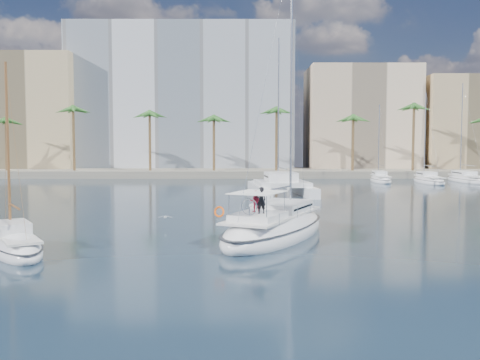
{
  "coord_description": "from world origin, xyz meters",
  "views": [
    {
      "loc": [
        -1.21,
        -32.45,
        5.86
      ],
      "look_at": [
        -1.12,
        1.5,
        3.48
      ],
      "focal_mm": 40.0,
      "sensor_mm": 36.0,
      "label": 1
    }
  ],
  "objects": [
    {
      "name": "seagull",
      "position": [
        -6.37,
        4.88,
        0.63
      ],
      "size": [
        1.0,
        0.43,
        0.18
      ],
      "color": "silver",
      "rests_on": "ground"
    },
    {
      "name": "moored_yacht_a",
      "position": [
        20.0,
        47.0,
        0.0
      ],
      "size": [
        3.37,
        9.52,
        11.9
      ],
      "primitive_type": null,
      "rotation": [
        0.0,
        0.0,
        -0.07
      ],
      "color": "white",
      "rests_on": "ground"
    },
    {
      "name": "quay",
      "position": [
        0.0,
        61.0,
        0.6
      ],
      "size": [
        120.0,
        14.0,
        1.2
      ],
      "primitive_type": "cube",
      "color": "gray",
      "rests_on": "ground"
    },
    {
      "name": "palm_centre",
      "position": [
        0.0,
        57.0,
        10.28
      ],
      "size": [
        3.6,
        3.6,
        12.3
      ],
      "color": "brown",
      "rests_on": "ground"
    },
    {
      "name": "small_sloop",
      "position": [
        -13.11,
        -4.3,
        0.41
      ],
      "size": [
        6.01,
        7.69,
        10.88
      ],
      "rotation": [
        0.0,
        0.0,
        0.55
      ],
      "color": "white",
      "rests_on": "ground"
    },
    {
      "name": "building_tan_right",
      "position": [
        42.0,
        68.0,
        9.0
      ],
      "size": [
        18.0,
        12.0,
        18.0
      ],
      "primitive_type": "cube",
      "color": "tan",
      "rests_on": "ground"
    },
    {
      "name": "building_beige",
      "position": [
        22.0,
        70.0,
        10.0
      ],
      "size": [
        20.0,
        14.0,
        20.0
      ],
      "primitive_type": "cube",
      "color": "beige",
      "rests_on": "ground"
    },
    {
      "name": "catamaran",
      "position": [
        3.61,
        27.79,
        1.15
      ],
      "size": [
        7.31,
        12.82,
        17.87
      ],
      "rotation": [
        0.0,
        0.0,
        0.1
      ],
      "color": "white",
      "rests_on": "ground"
    },
    {
      "name": "building_tan_left",
      "position": [
        -42.0,
        69.0,
        11.0
      ],
      "size": [
        22.0,
        14.0,
        22.0
      ],
      "primitive_type": "cube",
      "color": "tan",
      "rests_on": "ground"
    },
    {
      "name": "palm_left",
      "position": [
        -34.0,
        57.0,
        10.28
      ],
      "size": [
        3.6,
        3.6,
        12.3
      ],
      "color": "brown",
      "rests_on": "ground"
    },
    {
      "name": "ground",
      "position": [
        0.0,
        0.0,
        0.0
      ],
      "size": [
        160.0,
        160.0,
        0.0
      ],
      "primitive_type": "plane",
      "color": "black",
      "rests_on": "ground"
    },
    {
      "name": "main_sloop",
      "position": [
        1.07,
        0.33,
        0.57
      ],
      "size": [
        9.37,
        13.75,
        19.6
      ],
      "rotation": [
        0.0,
        0.0,
        -0.43
      ],
      "color": "white",
      "rests_on": "ground"
    },
    {
      "name": "moored_yacht_b",
      "position": [
        26.5,
        45.0,
        0.0
      ],
      "size": [
        3.32,
        10.83,
        13.72
      ],
      "primitive_type": null,
      "rotation": [
        0.0,
        0.0,
        -0.02
      ],
      "color": "white",
      "rests_on": "ground"
    },
    {
      "name": "building_modern",
      "position": [
        -12.0,
        73.0,
        14.0
      ],
      "size": [
        42.0,
        16.0,
        28.0
      ],
      "primitive_type": "cube",
      "color": "silver",
      "rests_on": "ground"
    },
    {
      "name": "moored_yacht_c",
      "position": [
        33.0,
        47.0,
        0.0
      ],
      "size": [
        3.98,
        12.33,
        15.54
      ],
      "primitive_type": null,
      "rotation": [
        0.0,
        0.0,
        0.03
      ],
      "color": "white",
      "rests_on": "ground"
    },
    {
      "name": "palm_right",
      "position": [
        34.0,
        57.0,
        10.28
      ],
      "size": [
        3.6,
        3.6,
        12.3
      ],
      "color": "brown",
      "rests_on": "ground"
    }
  ]
}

